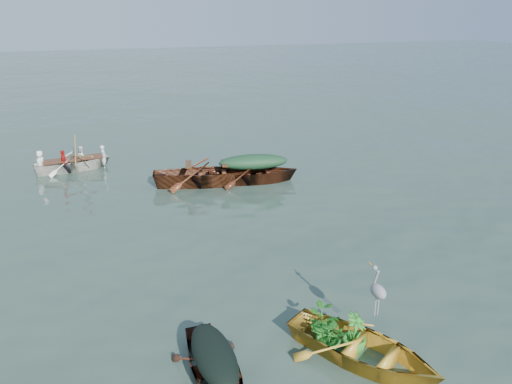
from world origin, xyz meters
The scene contains 13 objects.
ground centered at (0.00, 0.00, 0.00)m, with size 140.00×140.00×0.00m, color #364B3F.
yellow_dinghy centered at (-0.17, -4.57, 0.00)m, with size 1.49×3.45×0.95m, color gold.
dark_covered_boat centered at (-2.68, -4.19, 0.00)m, with size 1.16×3.13×0.75m, color #42200F.
green_tarp_boat centered at (1.23, 4.94, 0.00)m, with size 1.36×4.36×1.02m, color #4E2312.
open_wooden_boat centered at (-0.36, 5.22, 0.00)m, with size 1.57×5.04×1.22m, color brown.
rowed_boat centered at (-4.65, 8.53, 0.00)m, with size 1.16×3.88×0.90m, color white.
dark_tarp_cover centered at (-2.68, -4.19, 0.57)m, with size 0.64×1.72×0.40m, color black.
green_tarp_cover centered at (1.23, 4.94, 0.77)m, with size 0.75×2.40×0.52m, color #1A4028.
thwart_benches centered at (-0.36, 5.22, 0.63)m, with size 0.94×2.52×0.04m, color #41230F, non-canonical shape.
heron centered at (0.27, -4.23, 0.93)m, with size 0.28×0.40×0.92m, color gray, non-canonical shape.
dinghy_weeds centered at (-0.44, -4.09, 0.77)m, with size 0.70×0.90×0.60m, color #21751E.
rowers centered at (-4.65, 8.53, 0.83)m, with size 1.05×2.72×0.76m, color silver.
oars centered at (-4.65, 8.53, 0.48)m, with size 2.60×0.60×0.06m, color olive, non-canonical shape.
Camera 1 is at (-4.28, -10.57, 5.70)m, focal length 35.00 mm.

